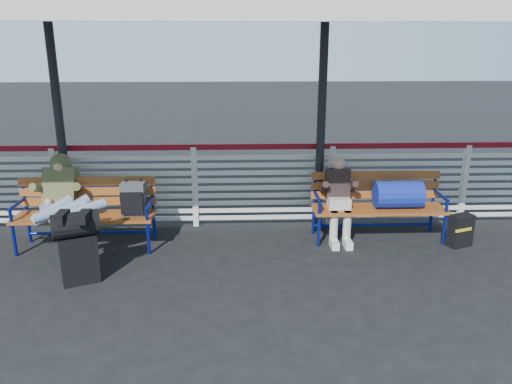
{
  "coord_description": "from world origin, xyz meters",
  "views": [
    {
      "loc": [
        0.63,
        -5.13,
        2.64
      ],
      "look_at": [
        0.86,
        1.0,
        0.79
      ],
      "focal_mm": 35.0,
      "sensor_mm": 36.0,
      "label": 1
    }
  ],
  "objects_px": {
    "bench_left": "(99,205)",
    "traveler_man": "(64,204)",
    "companion_person": "(339,198)",
    "luggage_stack": "(78,245)",
    "suitcase_side": "(460,230)",
    "bench_right": "(389,197)"
  },
  "relations": [
    {
      "from": "bench_left",
      "to": "traveler_man",
      "type": "relative_size",
      "value": 1.1
    },
    {
      "from": "companion_person",
      "to": "luggage_stack",
      "type": "bearing_deg",
      "value": -159.91
    },
    {
      "from": "bench_left",
      "to": "suitcase_side",
      "type": "relative_size",
      "value": 4.09
    },
    {
      "from": "traveler_man",
      "to": "suitcase_side",
      "type": "bearing_deg",
      "value": 2.0
    },
    {
      "from": "companion_person",
      "to": "suitcase_side",
      "type": "xyz_separation_m",
      "value": [
        1.6,
        -0.3,
        -0.38
      ]
    },
    {
      "from": "bench_left",
      "to": "companion_person",
      "type": "distance_m",
      "value": 3.21
    },
    {
      "from": "bench_right",
      "to": "luggage_stack",
      "type": "bearing_deg",
      "value": -163.26
    },
    {
      "from": "luggage_stack",
      "to": "bench_right",
      "type": "height_order",
      "value": "bench_right"
    },
    {
      "from": "bench_right",
      "to": "suitcase_side",
      "type": "bearing_deg",
      "value": -18.18
    },
    {
      "from": "bench_left",
      "to": "traveler_man",
      "type": "height_order",
      "value": "traveler_man"
    },
    {
      "from": "luggage_stack",
      "to": "suitcase_side",
      "type": "relative_size",
      "value": 1.9
    },
    {
      "from": "bench_left",
      "to": "luggage_stack",
      "type": "bearing_deg",
      "value": -88.67
    },
    {
      "from": "luggage_stack",
      "to": "traveler_man",
      "type": "distance_m",
      "value": 0.81
    },
    {
      "from": "luggage_stack",
      "to": "companion_person",
      "type": "xyz_separation_m",
      "value": [
        3.18,
        1.16,
        0.14
      ]
    },
    {
      "from": "bench_right",
      "to": "traveler_man",
      "type": "height_order",
      "value": "traveler_man"
    },
    {
      "from": "bench_left",
      "to": "companion_person",
      "type": "relative_size",
      "value": 1.57
    },
    {
      "from": "traveler_man",
      "to": "suitcase_side",
      "type": "relative_size",
      "value": 3.71
    },
    {
      "from": "suitcase_side",
      "to": "companion_person",
      "type": "bearing_deg",
      "value": 148.11
    },
    {
      "from": "luggage_stack",
      "to": "companion_person",
      "type": "bearing_deg",
      "value": -3.38
    },
    {
      "from": "luggage_stack",
      "to": "companion_person",
      "type": "relative_size",
      "value": 0.73
    },
    {
      "from": "bench_right",
      "to": "suitcase_side",
      "type": "height_order",
      "value": "bench_right"
    },
    {
      "from": "bench_left",
      "to": "bench_right",
      "type": "relative_size",
      "value": 1.0
    }
  ]
}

